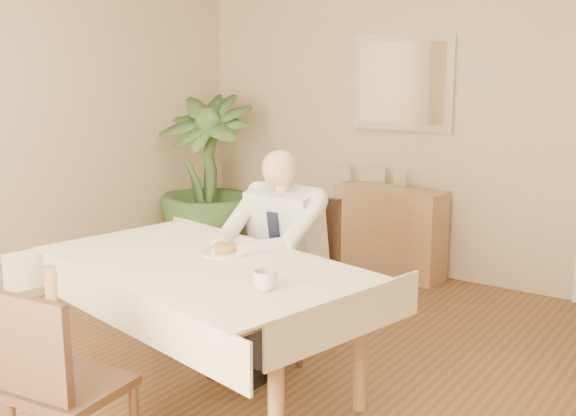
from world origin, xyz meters
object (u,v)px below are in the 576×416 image
Objects in this scene: sideboard at (389,231)px; coffee_mug at (265,280)px; dining_table at (202,278)px; seated_man at (271,248)px; chair_far at (299,263)px; potted_palm at (206,180)px; chair_near at (55,380)px.

coffee_mug is at bearing -71.61° from sideboard.
sideboard is (-0.20, 2.52, -0.31)m from dining_table.
seated_man is 1.97m from sideboard.
sideboard is (-0.20, 1.93, -0.33)m from seated_man.
chair_far is at bearing 90.00° from seated_man.
potted_palm reaches higher than chair_far.
chair_far reaches higher than sideboard.
chair_near is 7.92× the size of coffee_mug.
seated_man reaches higher than coffee_mug.
coffee_mug is 3.09m from potted_palm.
dining_table is 1.34× the size of potted_palm.
coffee_mug is 2.83m from sideboard.
sideboard is at bearing 105.01° from coffee_mug.
chair_near is at bearing -123.21° from coffee_mug.
sideboard is at bearing 19.94° from potted_palm.
seated_man is at bearing 124.34° from coffee_mug.
seated_man is at bearing -80.70° from sideboard.
chair_far is 1.21m from coffee_mug.
potted_palm is (-1.71, 2.92, 0.23)m from chair_near.
dining_table is at bearing -88.64° from chair_far.
potted_palm is (-1.69, 1.10, 0.19)m from chair_far.
potted_palm reaches higher than coffee_mug.
chair_near is (0.02, -0.94, -0.18)m from dining_table.
seated_man reaches higher than sideboard.
dining_table is 17.55× the size of coffee_mug.
sideboard is at bearing 106.84° from dining_table.
seated_man is 0.87× the size of potted_palm.
coffee_mug is (0.52, -0.17, 0.13)m from dining_table.
potted_palm is at bearing 140.45° from seated_man.
coffee_mug is 0.08× the size of potted_palm.
chair_near is at bearing -76.30° from dining_table.
chair_near reaches higher than coffee_mug.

